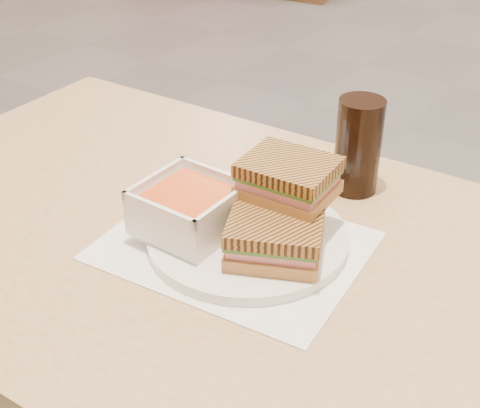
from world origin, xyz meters
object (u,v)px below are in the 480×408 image
Objects in this scene: main_table at (229,306)px; cola_glass at (358,146)px; panini_lower at (275,238)px; plate at (248,237)px; soup_bowl at (189,210)px.

main_table is 8.24× the size of cola_glass.
plate is at bearing 158.72° from panini_lower.
soup_bowl is (-0.05, -0.02, 0.16)m from main_table.
plate is at bearing 37.51° from main_table.
cola_glass is (0.05, 0.21, 0.06)m from plate.
main_table is at bearing 175.19° from panini_lower.
cola_glass is (0.12, 0.25, 0.03)m from soup_bowl.
soup_bowl is 0.13m from panini_lower.
cola_glass is (-0.00, 0.24, 0.03)m from panini_lower.
soup_bowl reaches higher than main_table.
cola_glass is at bearing 63.51° from soup_bowl.
main_table is 9.77× the size of soup_bowl.
soup_bowl is 0.84× the size of panini_lower.
plate is (0.02, 0.02, 0.12)m from main_table.
main_table is 0.18m from panini_lower.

